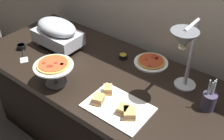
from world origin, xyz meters
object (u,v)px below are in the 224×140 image
at_px(pizza_plate_front, 151,62).
at_px(sandwich_platter, 117,106).
at_px(sauce_cup_near, 123,56).
at_px(chafing_dish, 57,32).
at_px(serving_spatula, 24,57).
at_px(utensil_holder, 209,101).
at_px(heat_lamp, 185,45).
at_px(sauce_cup_far, 21,47).
at_px(pizza_plate_center, 54,67).

relative_size(pizza_plate_front, sandwich_platter, 0.64).
bearing_deg(sauce_cup_near, chafing_dish, -159.53).
xyz_separation_m(sandwich_platter, serving_spatula, (-0.88, -0.00, -0.02)).
xyz_separation_m(sauce_cup_near, utensil_holder, (0.70, -0.12, 0.04)).
height_order(pizza_plate_front, sauce_cup_near, sauce_cup_near).
distance_m(chafing_dish, serving_spatula, 0.31).
relative_size(heat_lamp, sandwich_platter, 1.25).
distance_m(utensil_holder, serving_spatula, 1.34).
height_order(pizza_plate_front, sauce_cup_far, sauce_cup_far).
bearing_deg(chafing_dish, pizza_plate_front, 20.37).
height_order(pizza_plate_center, serving_spatula, pizza_plate_center).
distance_m(sauce_cup_far, utensil_holder, 1.43).
relative_size(utensil_holder, serving_spatula, 1.36).
bearing_deg(pizza_plate_center, sauce_cup_far, 166.94).
distance_m(sauce_cup_near, utensil_holder, 0.71).
height_order(chafing_dish, pizza_plate_center, chafing_dish).
bearing_deg(utensil_holder, sandwich_platter, -142.43).
bearing_deg(pizza_plate_front, chafing_dish, -159.63).
bearing_deg(sandwich_platter, utensil_holder, 37.57).
bearing_deg(sandwich_platter, pizza_plate_center, -171.94).
xyz_separation_m(heat_lamp, sauce_cup_far, (-1.21, -0.24, -0.35)).
bearing_deg(pizza_plate_center, chafing_dish, 134.24).
xyz_separation_m(heat_lamp, serving_spatula, (-1.10, -0.31, -0.37)).
height_order(sandwich_platter, sauce_cup_far, sandwich_platter).
xyz_separation_m(chafing_dish, serving_spatula, (-0.10, -0.27, -0.13)).
xyz_separation_m(sauce_cup_far, utensil_holder, (1.40, 0.27, 0.04)).
distance_m(heat_lamp, sandwich_platter, 0.52).
height_order(sauce_cup_near, serving_spatula, sauce_cup_near).
relative_size(pizza_plate_center, sauce_cup_near, 3.80).
xyz_separation_m(sandwich_platter, sauce_cup_near, (-0.28, 0.45, -0.00)).
height_order(pizza_plate_center, sandwich_platter, pizza_plate_center).
bearing_deg(sandwich_platter, pizza_plate_front, 98.58).
xyz_separation_m(chafing_dish, heat_lamp, (1.00, 0.04, 0.24)).
bearing_deg(sauce_cup_far, sauce_cup_near, 28.85).
height_order(sandwich_platter, sauce_cup_near, sandwich_platter).
distance_m(heat_lamp, sauce_cup_near, 0.63).
relative_size(sauce_cup_near, utensil_holder, 0.31).
bearing_deg(serving_spatula, pizza_plate_front, 33.24).
bearing_deg(sandwich_platter, sauce_cup_near, 121.83).
bearing_deg(sauce_cup_near, pizza_plate_front, 20.10).
xyz_separation_m(sauce_cup_near, sauce_cup_far, (-0.70, -0.39, 0.00)).
distance_m(pizza_plate_center, utensil_holder, 0.96).
height_order(chafing_dish, utensil_holder, chafing_dish).
distance_m(sauce_cup_far, serving_spatula, 0.12).
bearing_deg(sauce_cup_far, pizza_plate_center, -13.06).
bearing_deg(sauce_cup_far, sandwich_platter, -3.37).
bearing_deg(sandwich_platter, sauce_cup_far, 176.63).
height_order(heat_lamp, utensil_holder, heat_lamp).
relative_size(pizza_plate_center, serving_spatula, 1.59).
height_order(chafing_dish, heat_lamp, heat_lamp).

